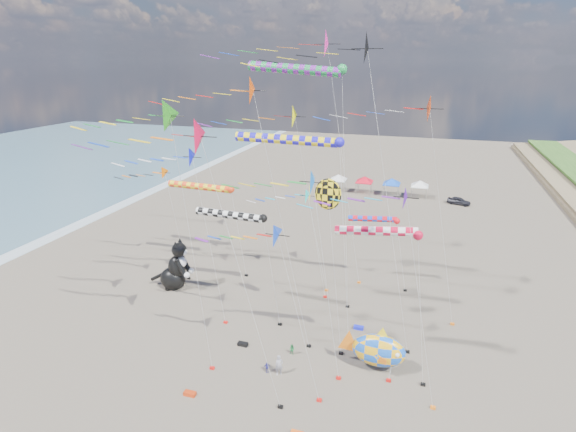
# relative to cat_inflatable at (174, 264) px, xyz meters

# --- Properties ---
(ground) EXTENTS (260.00, 260.00, 0.00)m
(ground) POSITION_rel_cat_inflatable_xyz_m (15.23, -16.46, -2.91)
(ground) COLOR brown
(ground) RESTS_ON ground
(delta_kite_0) EXTENTS (14.20, 2.58, 25.97)m
(delta_kite_0) POSITION_rel_cat_inflatable_xyz_m (19.59, -4.28, 21.49)
(delta_kite_0) COLOR black
(delta_kite_0) RESTS_ON ground
(delta_kite_1) EXTENTS (13.14, 2.60, 21.28)m
(delta_kite_1) POSITION_rel_cat_inflatable_xyz_m (24.55, 1.44, 16.80)
(delta_kite_1) COLOR red
(delta_kite_1) RESTS_ON ground
(delta_kite_2) EXTENTS (9.97, 1.94, 13.58)m
(delta_kite_2) POSITION_rel_cat_inflatable_xyz_m (14.57, -12.21, 9.37)
(delta_kite_2) COLOR blue
(delta_kite_2) RESTS_ON ground
(delta_kite_3) EXTENTS (13.59, 2.43, 20.01)m
(delta_kite_3) POSITION_rel_cat_inflatable_xyz_m (11.30, 2.86, 15.58)
(delta_kite_3) COLOR #FFFC06
(delta_kite_3) RESTS_ON ground
(delta_kite_4) EXTENTS (10.61, 1.98, 16.92)m
(delta_kite_4) POSITION_rel_cat_inflatable_xyz_m (4.21, -4.81, 12.65)
(delta_kite_4) COLOR #0C14CD
(delta_kite_4) RESTS_ON ground
(delta_kite_5) EXTENTS (10.28, 2.42, 21.52)m
(delta_kite_5) POSITION_rel_cat_inflatable_xyz_m (6.94, -11.30, 17.12)
(delta_kite_5) COLOR #248E1A
(delta_kite_5) RESTS_ON ground
(delta_kite_6) EXTENTS (9.29, 1.54, 13.06)m
(delta_kite_6) POSITION_rel_cat_inflatable_xyz_m (-4.10, 2.32, 8.92)
(delta_kite_6) COLOR #FE7003
(delta_kite_6) RESTS_ON ground
(delta_kite_7) EXTENTS (17.96, 2.96, 26.88)m
(delta_kite_7) POSITION_rel_cat_inflatable_xyz_m (13.36, 7.21, 22.22)
(delta_kite_7) COLOR #F12093
(delta_kite_7) RESTS_ON ground
(delta_kite_8) EXTENTS (9.34, 1.78, 16.50)m
(delta_kite_8) POSITION_rel_cat_inflatable_xyz_m (23.46, -10.48, 12.30)
(delta_kite_8) COLOR #4F129A
(delta_kite_8) RESTS_ON ground
(delta_kite_9) EXTENTS (12.82, 2.40, 22.88)m
(delta_kite_9) POSITION_rel_cat_inflatable_xyz_m (11.84, -6.03, 18.47)
(delta_kite_9) COLOR #E04608
(delta_kite_9) RESTS_ON ground
(delta_kite_10) EXTENTS (14.01, 2.57, 20.69)m
(delta_kite_10) POSITION_rel_cat_inflatable_xyz_m (11.23, -13.72, 16.22)
(delta_kite_10) COLOR #E40A3C
(delta_kite_10) RESTS_ON ground
(delta_kite_11) EXTENTS (8.61, 1.84, 11.39)m
(delta_kite_11) POSITION_rel_cat_inflatable_xyz_m (12.84, 4.32, 7.20)
(delta_kite_11) COLOR #0DD5D4
(delta_kite_11) RESTS_ON ground
(delta_kite_12) EXTENTS (10.35, 2.24, 16.79)m
(delta_kite_12) POSITION_rel_cat_inflatable_xyz_m (16.93, -9.39, 12.45)
(delta_kite_12) COLOR blue
(delta_kite_12) RESTS_ON ground
(windsock_0) EXTENTS (9.22, 0.81, 10.77)m
(windsock_0) POSITION_rel_cat_inflatable_xyz_m (1.44, 5.00, 7.42)
(windsock_0) COLOR #FE3B15
(windsock_0) RESTS_ON ground
(windsock_1) EXTENTS (10.25, 0.91, 23.50)m
(windsock_1) POSITION_rel_cat_inflatable_xyz_m (13.51, 1.61, 20.06)
(windsock_1) COLOR #198E40
(windsock_1) RESTS_ON ground
(windsock_2) EXTENTS (6.74, 0.66, 8.28)m
(windsock_2) POSITION_rel_cat_inflatable_xyz_m (20.51, 6.86, 4.97)
(windsock_2) COLOR red
(windsock_2) RESTS_ON ground
(windsock_3) EXTENTS (7.48, 0.70, 12.67)m
(windsock_3) POSITION_rel_cat_inflatable_xyz_m (22.47, -8.16, 9.33)
(windsock_3) COLOR red
(windsock_3) RESTS_ON ground
(windsock_4) EXTENTS (8.23, 0.76, 10.99)m
(windsock_4) POSITION_rel_cat_inflatable_xyz_m (8.91, -3.55, 7.64)
(windsock_4) COLOR black
(windsock_4) RESTS_ON ground
(windsock_5) EXTENTS (10.22, 0.81, 18.16)m
(windsock_5) POSITION_rel_cat_inflatable_xyz_m (14.60, -4.05, 14.77)
(windsock_5) COLOR #1E15D8
(windsock_5) RESTS_ON ground
(angelfish_kite) EXTENTS (3.74, 3.02, 14.85)m
(angelfish_kite) POSITION_rel_cat_inflatable_xyz_m (17.49, -4.22, 10.52)
(angelfish_kite) COLOR yellow
(angelfish_kite) RESTS_ON ground
(cat_inflatable) EXTENTS (4.39, 2.33, 5.82)m
(cat_inflatable) POSITION_rel_cat_inflatable_xyz_m (0.00, 0.00, 0.00)
(cat_inflatable) COLOR black
(cat_inflatable) RESTS_ON ground
(fish_inflatable) EXTENTS (5.67, 2.13, 4.13)m
(fish_inflatable) POSITION_rel_cat_inflatable_xyz_m (22.85, -7.49, -0.94)
(fish_inflatable) COLOR blue
(fish_inflatable) RESTS_ON ground
(person_adult) EXTENTS (0.75, 0.68, 1.73)m
(person_adult) POSITION_rel_cat_inflatable_xyz_m (15.47, -10.26, -2.04)
(person_adult) COLOR #94939F
(person_adult) RESTS_ON ground
(child_green) EXTENTS (0.57, 0.50, 1.00)m
(child_green) POSITION_rel_cat_inflatable_xyz_m (15.69, -7.53, -2.41)
(child_green) COLOR #21753B
(child_green) RESTS_ON ground
(child_blue) EXTENTS (0.60, 0.43, 0.94)m
(child_blue) POSITION_rel_cat_inflatable_xyz_m (14.45, -10.31, -2.44)
(child_blue) COLOR #292894
(child_blue) RESTS_ON ground
(kite_bag_0) EXTENTS (0.90, 0.44, 0.30)m
(kite_bag_0) POSITION_rel_cat_inflatable_xyz_m (20.51, -1.95, -2.76)
(kite_bag_0) COLOR #161EDE
(kite_bag_0) RESTS_ON ground
(kite_bag_1) EXTENTS (0.90, 0.44, 0.30)m
(kite_bag_1) POSITION_rel_cat_inflatable_xyz_m (9.83, -14.54, -2.76)
(kite_bag_1) COLOR red
(kite_bag_1) RESTS_ON ground
(kite_bag_3) EXTENTS (0.90, 0.44, 0.30)m
(kite_bag_3) POSITION_rel_cat_inflatable_xyz_m (11.19, -7.60, -2.76)
(kite_bag_3) COLOR black
(kite_bag_3) RESTS_ON ground
(tent_row) EXTENTS (19.20, 4.20, 3.80)m
(tent_row) POSITION_rel_cat_inflatable_xyz_m (16.73, 43.54, 0.24)
(tent_row) COLOR white
(tent_row) RESTS_ON ground
(parked_car) EXTENTS (4.16, 2.69, 1.32)m
(parked_car) POSITION_rel_cat_inflatable_xyz_m (31.02, 41.54, -2.25)
(parked_car) COLOR #26262D
(parked_car) RESTS_ON ground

